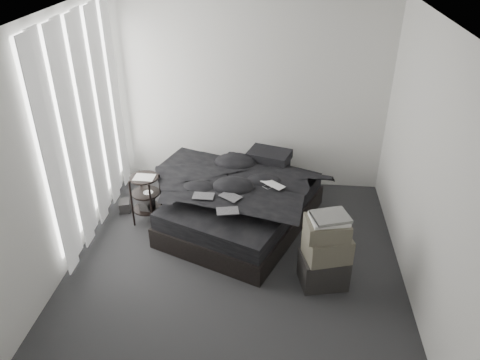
# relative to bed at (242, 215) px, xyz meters

# --- Properties ---
(floor) EXTENTS (3.60, 4.20, 0.01)m
(floor) POSITION_rel_bed_xyz_m (-0.00, -1.02, -0.13)
(floor) COLOR #2A2B2D
(floor) RESTS_ON ground
(ceiling) EXTENTS (3.60, 4.20, 0.01)m
(ceiling) POSITION_rel_bed_xyz_m (-0.00, -1.02, 2.47)
(ceiling) COLOR white
(ceiling) RESTS_ON ground
(wall_back) EXTENTS (3.60, 0.01, 2.60)m
(wall_back) POSITION_rel_bed_xyz_m (-0.00, 1.08, 1.17)
(wall_back) COLOR silver
(wall_back) RESTS_ON ground
(wall_front) EXTENTS (3.60, 0.01, 2.60)m
(wall_front) POSITION_rel_bed_xyz_m (-0.00, -3.12, 1.17)
(wall_front) COLOR silver
(wall_front) RESTS_ON ground
(wall_left) EXTENTS (0.01, 4.20, 2.60)m
(wall_left) POSITION_rel_bed_xyz_m (-1.80, -1.02, 1.17)
(wall_left) COLOR silver
(wall_left) RESTS_ON ground
(wall_right) EXTENTS (0.01, 4.20, 2.60)m
(wall_right) POSITION_rel_bed_xyz_m (1.80, -1.02, 1.17)
(wall_right) COLOR silver
(wall_right) RESTS_ON ground
(window_left) EXTENTS (0.02, 2.00, 2.30)m
(window_left) POSITION_rel_bed_xyz_m (-1.78, -0.12, 1.22)
(window_left) COLOR white
(window_left) RESTS_ON wall_left
(curtain_left) EXTENTS (0.06, 2.12, 2.48)m
(curtain_left) POSITION_rel_bed_xyz_m (-1.73, -0.12, 1.15)
(curtain_left) COLOR white
(curtain_left) RESTS_ON wall_left
(bed) EXTENTS (2.03, 2.28, 0.25)m
(bed) POSITION_rel_bed_xyz_m (0.00, 0.00, 0.00)
(bed) COLOR black
(bed) RESTS_ON floor
(mattress) EXTENTS (1.96, 2.20, 0.20)m
(mattress) POSITION_rel_bed_xyz_m (0.00, 0.00, 0.23)
(mattress) COLOR black
(mattress) RESTS_ON bed
(duvet) EXTENTS (1.89, 2.01, 0.22)m
(duvet) POSITION_rel_bed_xyz_m (-0.02, -0.04, 0.44)
(duvet) COLOR black
(duvet) RESTS_ON mattress
(pillow_lower) EXTENTS (0.67, 0.57, 0.13)m
(pillow_lower) POSITION_rel_bed_xyz_m (0.24, 0.69, 0.39)
(pillow_lower) COLOR black
(pillow_lower) RESTS_ON mattress
(pillow_upper) EXTENTS (0.61, 0.50, 0.12)m
(pillow_upper) POSITION_rel_bed_xyz_m (0.29, 0.65, 0.51)
(pillow_upper) COLOR black
(pillow_upper) RESTS_ON pillow_lower
(laptop) EXTENTS (0.35, 0.34, 0.02)m
(laptop) POSITION_rel_bed_xyz_m (0.34, -0.09, 0.56)
(laptop) COLOR silver
(laptop) RESTS_ON duvet
(comic_a) EXTENTS (0.24, 0.16, 0.01)m
(comic_a) POSITION_rel_bed_xyz_m (-0.40, -0.37, 0.55)
(comic_a) COLOR black
(comic_a) RESTS_ON duvet
(comic_b) EXTENTS (0.28, 0.26, 0.01)m
(comic_b) POSITION_rel_bed_xyz_m (-0.10, -0.35, 0.55)
(comic_b) COLOR black
(comic_b) RESTS_ON duvet
(comic_c) EXTENTS (0.26, 0.20, 0.01)m
(comic_c) POSITION_rel_bed_xyz_m (-0.10, -0.65, 0.56)
(comic_c) COLOR black
(comic_c) RESTS_ON duvet
(side_stand) EXTENTS (0.40, 0.40, 0.63)m
(side_stand) POSITION_rel_bed_xyz_m (-1.17, -0.07, 0.19)
(side_stand) COLOR black
(side_stand) RESTS_ON floor
(papers) EXTENTS (0.25, 0.19, 0.01)m
(papers) POSITION_rel_bed_xyz_m (-1.17, -0.08, 0.51)
(papers) COLOR white
(papers) RESTS_ON side_stand
(floor_books) EXTENTS (0.18, 0.22, 0.13)m
(floor_books) POSITION_rel_bed_xyz_m (-1.55, 0.14, -0.06)
(floor_books) COLOR black
(floor_books) RESTS_ON floor
(box_lower) EXTENTS (0.53, 0.45, 0.34)m
(box_lower) POSITION_rel_bed_xyz_m (0.94, -0.98, 0.04)
(box_lower) COLOR black
(box_lower) RESTS_ON floor
(box_mid) EXTENTS (0.51, 0.45, 0.26)m
(box_mid) POSITION_rel_bed_xyz_m (0.95, -0.99, 0.35)
(box_mid) COLOR #575345
(box_mid) RESTS_ON box_lower
(box_upper) EXTENTS (0.46, 0.40, 0.18)m
(box_upper) POSITION_rel_bed_xyz_m (0.93, -0.99, 0.57)
(box_upper) COLOR #575345
(box_upper) RESTS_ON box_mid
(art_book_white) EXTENTS (0.40, 0.35, 0.04)m
(art_book_white) POSITION_rel_bed_xyz_m (0.94, -0.98, 0.67)
(art_book_white) COLOR silver
(art_book_white) RESTS_ON box_upper
(art_book_snake) EXTENTS (0.41, 0.37, 0.03)m
(art_book_snake) POSITION_rel_bed_xyz_m (0.95, -0.99, 0.71)
(art_book_snake) COLOR silver
(art_book_snake) RESTS_ON art_book_white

